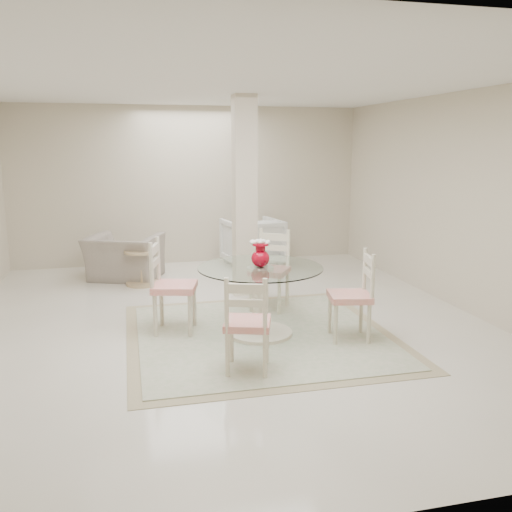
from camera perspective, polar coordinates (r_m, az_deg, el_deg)
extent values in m
plane|color=white|center=(6.38, -3.09, -7.12)|extent=(7.00, 7.00, 0.00)
cube|color=beige|center=(9.53, -7.02, 7.36)|extent=(6.00, 0.02, 2.70)
cube|color=beige|center=(2.76, 9.84, -3.31)|extent=(6.00, 0.02, 2.70)
cube|color=beige|center=(7.24, 20.94, 5.33)|extent=(0.02, 7.00, 2.70)
cube|color=white|center=(6.07, -3.39, 17.76)|extent=(6.00, 7.00, 0.02)
cube|color=beige|center=(7.45, -1.22, 6.25)|extent=(0.30, 0.30, 2.70)
cube|color=tan|center=(5.99, 0.45, -8.33)|extent=(2.85, 2.85, 0.01)
cube|color=beige|center=(5.99, 0.45, -8.26)|extent=(2.61, 2.61, 0.01)
cylinder|color=beige|center=(5.99, 0.45, -8.13)|extent=(0.70, 0.70, 0.05)
cylinder|color=beige|center=(5.87, 0.45, -4.68)|extent=(0.17, 0.17, 0.72)
cylinder|color=beige|center=(5.78, 0.46, -1.41)|extent=(0.29, 0.29, 0.03)
cylinder|color=white|center=(5.78, 0.46, -1.22)|extent=(1.34, 1.34, 0.01)
ellipsoid|color=#AD051A|center=(5.76, 0.46, -0.25)|extent=(0.20, 0.20, 0.19)
cylinder|color=#AD051A|center=(5.73, 0.46, 0.87)|extent=(0.10, 0.10, 0.05)
cylinder|color=#AD051A|center=(5.73, 0.46, 1.24)|extent=(0.17, 0.17, 0.02)
ellipsoid|color=silver|center=(5.72, 0.47, 1.51)|extent=(0.11, 0.11, 0.05)
ellipsoid|color=silver|center=(5.76, 0.99, 1.41)|extent=(0.11, 0.11, 0.05)
ellipsoid|color=silver|center=(5.74, -0.14, 1.44)|extent=(0.11, 0.11, 0.05)
cylinder|color=beige|center=(6.02, 7.76, -6.16)|extent=(0.04, 0.04, 0.44)
cylinder|color=beige|center=(5.69, 8.37, -7.23)|extent=(0.04, 0.04, 0.44)
cylinder|color=beige|center=(6.09, 10.99, -6.06)|extent=(0.04, 0.04, 0.44)
cylinder|color=beige|center=(5.77, 11.79, -7.10)|extent=(0.04, 0.04, 0.44)
cube|color=red|center=(5.81, 9.81, -4.23)|extent=(0.50, 0.50, 0.07)
cube|color=beige|center=(5.78, 11.80, -1.10)|extent=(0.12, 0.39, 0.52)
cylinder|color=beige|center=(6.71, -0.51, -4.08)|extent=(0.04, 0.04, 0.46)
cylinder|color=beige|center=(6.61, 2.45, -4.35)|extent=(0.04, 0.04, 0.46)
cylinder|color=beige|center=(7.04, 0.47, -3.32)|extent=(0.04, 0.04, 0.46)
cylinder|color=beige|center=(6.94, 3.31, -3.57)|extent=(0.04, 0.04, 0.46)
cube|color=red|center=(6.76, 1.44, -1.65)|extent=(0.61, 0.61, 0.07)
cube|color=beige|center=(6.88, 1.96, 1.44)|extent=(0.36, 0.25, 0.54)
cylinder|color=beige|center=(5.90, -6.96, -6.33)|extent=(0.05, 0.05, 0.48)
cylinder|color=beige|center=(6.25, -6.51, -5.27)|extent=(0.05, 0.05, 0.48)
cylinder|color=beige|center=(5.96, -10.56, -6.26)|extent=(0.05, 0.05, 0.48)
cylinder|color=beige|center=(6.31, -9.91, -5.21)|extent=(0.05, 0.05, 0.48)
cube|color=red|center=(6.02, -8.56, -3.24)|extent=(0.56, 0.56, 0.07)
cube|color=beige|center=(5.98, -10.64, 0.02)|extent=(0.15, 0.42, 0.56)
cylinder|color=beige|center=(5.19, 1.13, -9.12)|extent=(0.04, 0.04, 0.43)
cylinder|color=beige|center=(5.21, -2.60, -9.03)|extent=(0.04, 0.04, 0.43)
cylinder|color=beige|center=(4.87, 0.95, -10.51)|extent=(0.04, 0.04, 0.43)
cylinder|color=beige|center=(4.90, -3.03, -10.41)|extent=(0.04, 0.04, 0.43)
cube|color=red|center=(4.95, -0.90, -7.10)|extent=(0.51, 0.51, 0.07)
cube|color=beige|center=(4.68, -1.09, -4.22)|extent=(0.37, 0.15, 0.50)
imported|color=gray|center=(8.61, -13.66, -0.13)|extent=(1.32, 1.24, 0.68)
imported|color=white|center=(9.22, -0.39, 1.44)|extent=(1.03, 1.05, 0.83)
cylinder|color=tan|center=(8.26, -11.86, -2.83)|extent=(0.48, 0.48, 0.04)
cylinder|color=tan|center=(8.20, -11.93, -1.21)|extent=(0.07, 0.07, 0.46)
cylinder|color=tan|center=(8.15, -12.00, 0.47)|extent=(0.50, 0.50, 0.03)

